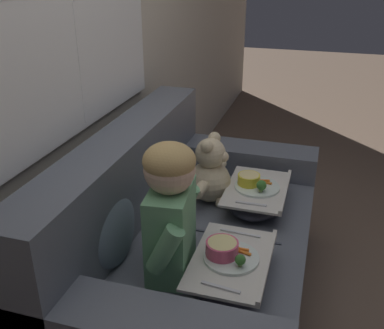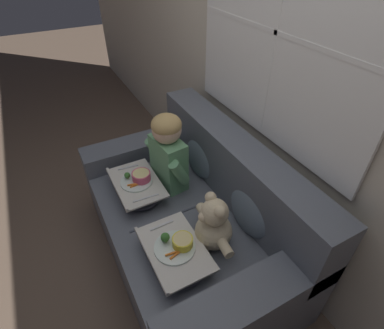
{
  "view_description": "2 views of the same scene",
  "coord_description": "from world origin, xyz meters",
  "px_view_note": "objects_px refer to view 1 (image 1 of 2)",
  "views": [
    {
      "loc": [
        -1.68,
        -0.47,
        1.61
      ],
      "look_at": [
        0.05,
        0.05,
        0.77
      ],
      "focal_mm": 42.0,
      "sensor_mm": 36.0,
      "label": 1
    },
    {
      "loc": [
        1.21,
        -0.59,
        1.91
      ],
      "look_at": [
        -0.05,
        0.08,
        0.78
      ],
      "focal_mm": 28.0,
      "sensor_mm": 36.0,
      "label": 2
    }
  ],
  "objects_px": {
    "couch": "(187,252)",
    "child_figure": "(171,205)",
    "teddy_bear": "(211,174)",
    "throw_pillow_behind_child": "(109,221)",
    "lap_tray_teddy": "(256,195)",
    "lap_tray_child": "(231,268)",
    "throw_pillow_behind_teddy": "(161,162)"
  },
  "relations": [
    {
      "from": "throw_pillow_behind_child",
      "to": "child_figure",
      "type": "xyz_separation_m",
      "value": [
        0.0,
        -0.26,
        0.12
      ]
    },
    {
      "from": "couch",
      "to": "throw_pillow_behind_child",
      "type": "distance_m",
      "value": 0.49
    },
    {
      "from": "throw_pillow_behind_child",
      "to": "lap_tray_child",
      "type": "relative_size",
      "value": 0.88
    },
    {
      "from": "throw_pillow_behind_teddy",
      "to": "child_figure",
      "type": "xyz_separation_m",
      "value": [
        -0.6,
        -0.26,
        0.12
      ]
    },
    {
      "from": "lap_tray_child",
      "to": "lap_tray_teddy",
      "type": "height_order",
      "value": "lap_tray_teddy"
    },
    {
      "from": "teddy_bear",
      "to": "throw_pillow_behind_child",
      "type": "bearing_deg",
      "value": 155.92
    },
    {
      "from": "couch",
      "to": "child_figure",
      "type": "bearing_deg",
      "value": -174.3
    },
    {
      "from": "lap_tray_teddy",
      "to": "couch",
      "type": "bearing_deg",
      "value": 137.97
    },
    {
      "from": "child_figure",
      "to": "teddy_bear",
      "type": "relative_size",
      "value": 1.44
    },
    {
      "from": "couch",
      "to": "teddy_bear",
      "type": "height_order",
      "value": "couch"
    },
    {
      "from": "couch",
      "to": "teddy_bear",
      "type": "bearing_deg",
      "value": -6.44
    },
    {
      "from": "couch",
      "to": "lap_tray_teddy",
      "type": "xyz_separation_m",
      "value": [
        0.3,
        -0.27,
        0.2
      ]
    },
    {
      "from": "child_figure",
      "to": "teddy_bear",
      "type": "xyz_separation_m",
      "value": [
        0.6,
        -0.0,
        -0.15
      ]
    },
    {
      "from": "teddy_bear",
      "to": "lap_tray_teddy",
      "type": "height_order",
      "value": "teddy_bear"
    },
    {
      "from": "child_figure",
      "to": "lap_tray_child",
      "type": "distance_m",
      "value": 0.34
    },
    {
      "from": "couch",
      "to": "throw_pillow_behind_teddy",
      "type": "height_order",
      "value": "couch"
    },
    {
      "from": "child_figure",
      "to": "throw_pillow_behind_teddy",
      "type": "bearing_deg",
      "value": 23.75
    },
    {
      "from": "couch",
      "to": "throw_pillow_behind_teddy",
      "type": "bearing_deg",
      "value": 37.97
    },
    {
      "from": "throw_pillow_behind_child",
      "to": "lap_tray_teddy",
      "type": "xyz_separation_m",
      "value": [
        0.6,
        -0.51,
        -0.12
      ]
    },
    {
      "from": "child_figure",
      "to": "lap_tray_teddy",
      "type": "bearing_deg",
      "value": -21.84
    },
    {
      "from": "child_figure",
      "to": "lap_tray_child",
      "type": "height_order",
      "value": "child_figure"
    },
    {
      "from": "child_figure",
      "to": "lap_tray_teddy",
      "type": "height_order",
      "value": "child_figure"
    },
    {
      "from": "teddy_bear",
      "to": "lap_tray_teddy",
      "type": "xyz_separation_m",
      "value": [
        0.0,
        -0.24,
        -0.09
      ]
    },
    {
      "from": "throw_pillow_behind_child",
      "to": "lap_tray_teddy",
      "type": "relative_size",
      "value": 0.89
    },
    {
      "from": "couch",
      "to": "lap_tray_teddy",
      "type": "height_order",
      "value": "couch"
    },
    {
      "from": "couch",
      "to": "throw_pillow_behind_child",
      "type": "bearing_deg",
      "value": 142.03
    },
    {
      "from": "couch",
      "to": "child_figure",
      "type": "relative_size",
      "value": 2.97
    },
    {
      "from": "couch",
      "to": "lap_tray_teddy",
      "type": "relative_size",
      "value": 3.7
    },
    {
      "from": "child_figure",
      "to": "lap_tray_child",
      "type": "bearing_deg",
      "value": -90.06
    },
    {
      "from": "teddy_bear",
      "to": "lap_tray_teddy",
      "type": "relative_size",
      "value": 0.86
    },
    {
      "from": "throw_pillow_behind_child",
      "to": "child_figure",
      "type": "relative_size",
      "value": 0.72
    },
    {
      "from": "teddy_bear",
      "to": "lap_tray_child",
      "type": "relative_size",
      "value": 0.85
    }
  ]
}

